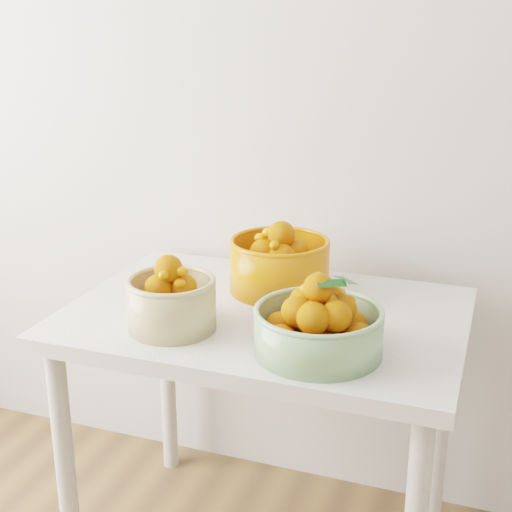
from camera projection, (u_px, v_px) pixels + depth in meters
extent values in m
cube|color=silver|center=(393.00, 61.00, 1.91)|extent=(4.00, 0.04, 2.70)
cube|color=silver|center=(265.00, 318.00, 1.82)|extent=(1.00, 0.70, 0.04)
cylinder|color=silver|center=(66.00, 472.00, 1.82)|extent=(0.05, 0.05, 0.71)
cylinder|color=silver|center=(167.00, 372.00, 2.34)|extent=(0.05, 0.05, 0.71)
cylinder|color=silver|center=(441.00, 420.00, 2.06)|extent=(0.05, 0.05, 0.71)
cylinder|color=tan|center=(172.00, 305.00, 1.70)|extent=(0.26, 0.26, 0.12)
torus|color=tan|center=(171.00, 281.00, 1.68)|extent=(0.26, 0.26, 0.02)
sphere|color=#D1660C|center=(192.00, 313.00, 1.68)|extent=(0.07, 0.07, 0.07)
sphere|color=#D1660C|center=(182.00, 302.00, 1.75)|extent=(0.08, 0.08, 0.08)
sphere|color=orange|center=(151.00, 307.00, 1.72)|extent=(0.07, 0.07, 0.07)
sphere|color=orange|center=(162.00, 318.00, 1.65)|extent=(0.07, 0.07, 0.07)
sphere|color=orange|center=(172.00, 309.00, 1.70)|extent=(0.07, 0.07, 0.07)
sphere|color=orange|center=(183.00, 287.00, 1.69)|extent=(0.06, 0.06, 0.06)
sphere|color=orange|center=(158.00, 288.00, 1.68)|extent=(0.07, 0.07, 0.07)
sphere|color=orange|center=(169.00, 269.00, 1.67)|extent=(0.07, 0.07, 0.07)
ellipsoid|color=orange|center=(180.00, 283.00, 1.66)|extent=(0.04, 0.04, 0.03)
ellipsoid|color=orange|center=(162.00, 266.00, 1.68)|extent=(0.04, 0.04, 0.03)
ellipsoid|color=orange|center=(170.00, 276.00, 1.67)|extent=(0.04, 0.04, 0.03)
ellipsoid|color=orange|center=(177.00, 271.00, 1.67)|extent=(0.04, 0.04, 0.03)
ellipsoid|color=orange|center=(160.00, 279.00, 1.69)|extent=(0.04, 0.03, 0.04)
ellipsoid|color=orange|center=(164.00, 275.00, 1.64)|extent=(0.03, 0.04, 0.03)
ellipsoid|color=orange|center=(181.00, 271.00, 1.66)|extent=(0.04, 0.03, 0.03)
ellipsoid|color=orange|center=(171.00, 276.00, 1.70)|extent=(0.04, 0.04, 0.04)
cylinder|color=#85AE7A|center=(318.00, 332.00, 1.57)|extent=(0.30, 0.30, 0.10)
torus|color=#85AE7A|center=(319.00, 311.00, 1.56)|extent=(0.30, 0.30, 0.01)
sphere|color=orange|center=(359.00, 339.00, 1.55)|extent=(0.07, 0.07, 0.07)
sphere|color=orange|center=(353.00, 326.00, 1.61)|extent=(0.07, 0.07, 0.07)
sphere|color=orange|center=(330.00, 318.00, 1.66)|extent=(0.07, 0.07, 0.07)
sphere|color=orange|center=(300.00, 318.00, 1.66)|extent=(0.07, 0.07, 0.07)
sphere|color=orange|center=(280.00, 327.00, 1.61)|extent=(0.07, 0.07, 0.07)
sphere|color=orange|center=(281.00, 340.00, 1.54)|extent=(0.07, 0.07, 0.07)
sphere|color=orange|center=(308.00, 350.00, 1.49)|extent=(0.07, 0.07, 0.07)
sphere|color=orange|center=(340.00, 350.00, 1.50)|extent=(0.07, 0.07, 0.07)
sphere|color=orange|center=(318.00, 333.00, 1.58)|extent=(0.07, 0.07, 0.07)
sphere|color=orange|center=(341.00, 309.00, 1.56)|extent=(0.07, 0.07, 0.07)
sphere|color=orange|center=(324.00, 301.00, 1.60)|extent=(0.07, 0.07, 0.07)
sphere|color=orange|center=(305.00, 303.00, 1.60)|extent=(0.07, 0.07, 0.07)
sphere|color=orange|center=(297.00, 312.00, 1.55)|extent=(0.07, 0.07, 0.07)
sphere|color=orange|center=(313.00, 318.00, 1.51)|extent=(0.07, 0.07, 0.07)
sphere|color=orange|center=(336.00, 316.00, 1.52)|extent=(0.07, 0.07, 0.07)
sphere|color=orange|center=(319.00, 288.00, 1.55)|extent=(0.07, 0.07, 0.07)
ellipsoid|color=orange|center=(321.00, 287.00, 1.53)|extent=(0.04, 0.04, 0.03)
ellipsoid|color=orange|center=(335.00, 291.00, 1.56)|extent=(0.04, 0.04, 0.03)
ellipsoid|color=orange|center=(306.00, 289.00, 1.57)|extent=(0.04, 0.04, 0.03)
ellipsoid|color=orange|center=(331.00, 301.00, 1.55)|extent=(0.04, 0.03, 0.03)
ellipsoid|color=orange|center=(339.00, 293.00, 1.59)|extent=(0.04, 0.04, 0.03)
ellipsoid|color=orange|center=(317.00, 301.00, 1.56)|extent=(0.04, 0.04, 0.03)
ellipsoid|color=orange|center=(310.00, 306.00, 1.54)|extent=(0.04, 0.05, 0.04)
ellipsoid|color=orange|center=(328.00, 297.00, 1.55)|extent=(0.04, 0.03, 0.03)
ellipsoid|color=orange|center=(349.00, 299.00, 1.56)|extent=(0.04, 0.04, 0.03)
ellipsoid|color=orange|center=(317.00, 303.00, 1.55)|extent=(0.04, 0.04, 0.03)
ellipsoid|color=orange|center=(316.00, 295.00, 1.55)|extent=(0.04, 0.04, 0.03)
ellipsoid|color=orange|center=(314.00, 289.00, 1.54)|extent=(0.04, 0.04, 0.03)
ellipsoid|color=orange|center=(319.00, 277.00, 1.59)|extent=(0.03, 0.04, 0.03)
ellipsoid|color=orange|center=(319.00, 288.00, 1.59)|extent=(0.03, 0.04, 0.03)
cylinder|color=orange|center=(279.00, 266.00, 1.93)|extent=(0.34, 0.34, 0.14)
torus|color=orange|center=(280.00, 242.00, 1.91)|extent=(0.34, 0.34, 0.01)
sphere|color=orange|center=(308.00, 277.00, 1.91)|extent=(0.08, 0.08, 0.08)
sphere|color=orange|center=(301.00, 267.00, 1.99)|extent=(0.08, 0.08, 0.08)
sphere|color=orange|center=(273.00, 264.00, 2.01)|extent=(0.07, 0.07, 0.07)
sphere|color=orange|center=(251.00, 270.00, 1.96)|extent=(0.08, 0.08, 0.08)
sphere|color=orange|center=(256.00, 279.00, 1.89)|extent=(0.07, 0.07, 0.07)
sphere|color=orange|center=(287.00, 283.00, 1.86)|extent=(0.08, 0.08, 0.08)
sphere|color=orange|center=(279.00, 273.00, 1.94)|extent=(0.07, 0.07, 0.07)
sphere|color=orange|center=(296.00, 252.00, 1.93)|extent=(0.07, 0.07, 0.07)
sphere|color=orange|center=(276.00, 247.00, 1.96)|extent=(0.07, 0.07, 0.07)
sphere|color=orange|center=(263.00, 253.00, 1.91)|extent=(0.08, 0.08, 0.08)
sphere|color=orange|center=(282.00, 258.00, 1.88)|extent=(0.07, 0.07, 0.07)
sphere|color=orange|center=(281.00, 234.00, 1.91)|extent=(0.07, 0.07, 0.07)
ellipsoid|color=orange|center=(279.00, 234.00, 1.94)|extent=(0.04, 0.05, 0.04)
ellipsoid|color=orange|center=(259.00, 247.00, 1.91)|extent=(0.05, 0.04, 0.04)
ellipsoid|color=orange|center=(285.00, 235.00, 1.92)|extent=(0.04, 0.05, 0.04)
ellipsoid|color=orange|center=(278.00, 246.00, 1.92)|extent=(0.05, 0.04, 0.03)
ellipsoid|color=orange|center=(274.00, 245.00, 1.86)|extent=(0.03, 0.04, 0.03)
ellipsoid|color=orange|center=(260.00, 238.00, 1.94)|extent=(0.05, 0.04, 0.03)
ellipsoid|color=orange|center=(276.00, 242.00, 1.94)|extent=(0.05, 0.05, 0.04)
ellipsoid|color=orange|center=(268.00, 232.00, 1.91)|extent=(0.04, 0.03, 0.04)
ellipsoid|color=orange|center=(278.00, 239.00, 1.91)|extent=(0.05, 0.04, 0.03)
ellipsoid|color=orange|center=(275.00, 232.00, 1.90)|extent=(0.05, 0.04, 0.03)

